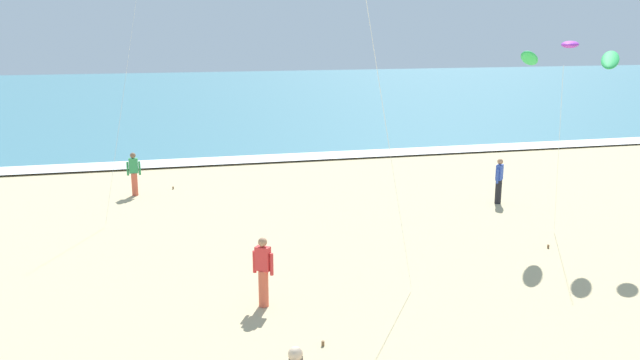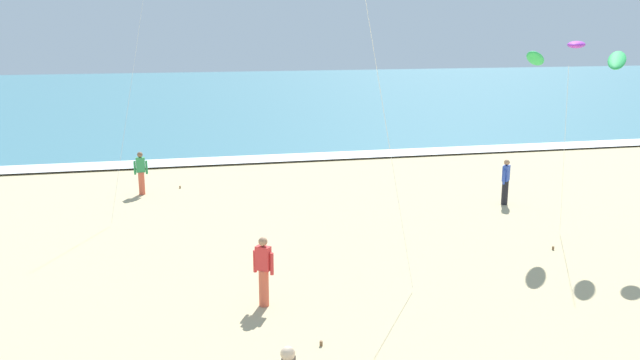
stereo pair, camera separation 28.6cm
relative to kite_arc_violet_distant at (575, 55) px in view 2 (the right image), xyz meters
name	(u,v)px [view 2 (the right image)]	position (x,y,z in m)	size (l,w,h in m)	color
ocean_water	(215,95)	(-7.21, 42.60, -5.22)	(160.00, 60.00, 0.08)	teal
shoreline_foam	(260,159)	(-7.21, 12.90, -5.17)	(160.00, 1.75, 0.01)	white
kite_arc_violet_distant	(575,55)	(0.00, 0.00, 0.00)	(2.87, 2.68, 5.63)	green
bystander_red_top	(264,271)	(-9.30, -3.12, -4.44)	(0.42, 0.34, 1.59)	#D8593F
bystander_blue_top	(506,182)	(0.03, 3.44, -4.44)	(0.38, 0.37, 1.59)	black
bystander_green_top	(141,173)	(-12.29, 7.66, -4.44)	(0.50, 0.22, 1.59)	#D8593F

